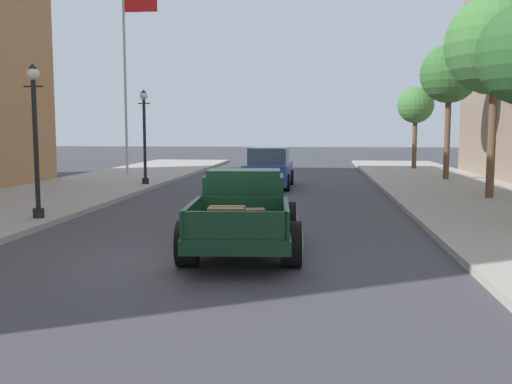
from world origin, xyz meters
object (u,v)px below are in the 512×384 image
street_lamp_far (144,129)px  flagpole (129,59)px  street_tree_second (496,45)px  street_lamp_near (35,129)px  street_tree_third (449,75)px  car_background_blue (269,169)px  street_tree_farthest (416,106)px  hotrod_truck_dark_green (244,211)px

street_lamp_far → flagpole: flagpole is taller
street_tree_second → street_lamp_far: bearing=164.6°
street_lamp_near → street_tree_third: size_ratio=0.64×
car_background_blue → street_tree_farthest: street_tree_farthest is taller
street_lamp_far → street_tree_third: street_tree_third is taller
street_tree_second → street_lamp_near: bearing=-155.6°
street_lamp_far → street_tree_second: bearing=-15.4°
flagpole → street_tree_third: 15.00m
street_lamp_far → flagpole: 6.05m
street_lamp_far → street_tree_farthest: bearing=41.2°
street_lamp_near → street_tree_farthest: size_ratio=0.82×
hotrod_truck_dark_green → street_lamp_far: (-5.59, 11.70, 1.63)m
flagpole → street_tree_farthest: (14.72, 6.50, -2.03)m
street_lamp_far → street_tree_third: (12.88, 3.76, 2.43)m
car_background_blue → flagpole: 9.64m
car_background_blue → street_lamp_far: (-5.08, -0.47, 1.62)m
street_lamp_near → flagpole: (-2.10, 13.82, 3.39)m
street_lamp_far → street_tree_third: 13.63m
street_lamp_far → flagpole: bearing=114.4°
street_lamp_far → street_tree_second: (12.70, -3.51, 2.69)m
flagpole → street_lamp_far: bearing=-65.6°
car_background_blue → street_lamp_near: street_lamp_near is taller
car_background_blue → street_lamp_far: bearing=-174.7°
street_tree_third → street_lamp_near: bearing=-134.6°
street_tree_second → street_tree_third: (0.18, 7.27, -0.26)m
street_lamp_far → street_tree_second: street_tree_second is taller
flagpole → street_tree_second: size_ratio=1.40×
flagpole → street_lamp_near: bearing=-81.4°
street_lamp_near → street_tree_farthest: (12.62, 20.32, 1.35)m
street_lamp_far → street_tree_farthest: street_tree_farthest is taller
street_tree_second → street_tree_farthest: size_ratio=1.40×
street_tree_third → street_tree_second: bearing=-91.4°
street_tree_third → car_background_blue: bearing=-157.1°
hotrod_truck_dark_green → street_tree_farthest: (7.06, 22.76, 2.98)m
hotrod_truck_dark_green → flagpole: bearing=115.2°
hotrod_truck_dark_green → street_lamp_near: 6.29m
car_background_blue → street_tree_farthest: size_ratio=0.92×
street_tree_farthest → flagpole: bearing=-156.2°
street_lamp_far → hotrod_truck_dark_green: bearing=-64.5°
street_tree_farthest → street_tree_third: bearing=-88.2°
hotrod_truck_dark_green → street_tree_third: size_ratio=0.84×
flagpole → street_tree_farthest: size_ratio=1.96×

